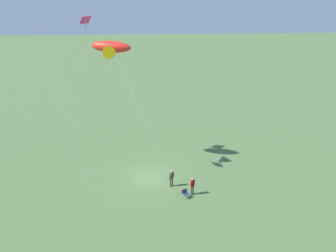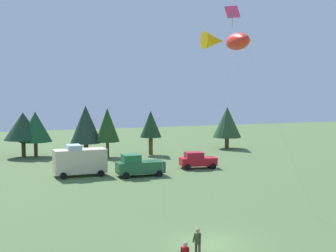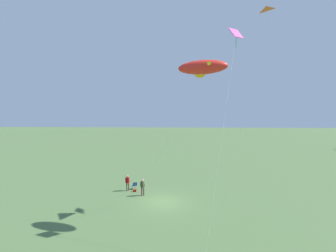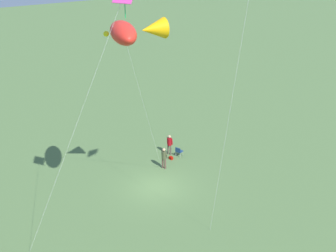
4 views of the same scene
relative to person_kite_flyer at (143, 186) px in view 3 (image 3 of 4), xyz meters
name	(u,v)px [view 3 (image 3 of 4)]	position (x,y,z in m)	size (l,w,h in m)	color
ground_plane	(163,202)	(1.76, 2.24, -1.02)	(160.00, 160.00, 0.00)	#4D6A3B
person_kite_flyer	(143,186)	(0.00, 0.00, 0.00)	(0.48, 0.53, 1.74)	brown
folding_chair	(135,185)	(-1.98, -1.16, -0.53)	(0.65, 0.65, 0.82)	navy
person_spectator	(128,182)	(-1.49, -1.85, 0.00)	(0.49, 0.50, 1.74)	brown
backpack_on_grass	(135,191)	(-1.19, -1.03, -0.91)	(0.32, 0.22, 0.22)	#A40E05
kite_large_fish	(202,68)	(4.88, 5.54, 11.37)	(6.47, 7.92, 13.00)	red
kite_diamond_rainbow	(235,40)	(6.36, 7.84, 13.21)	(6.08, 3.38, 15.15)	#DA3B9B
kite_delta_orange	(266,9)	(1.56, 11.55, 17.03)	(1.52, 4.01, 18.46)	orange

